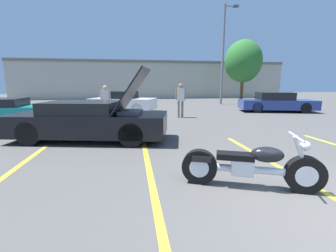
{
  "coord_description": "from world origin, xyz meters",
  "views": [
    {
      "loc": [
        -2.75,
        -2.09,
        1.75
      ],
      "look_at": [
        -1.97,
        2.85,
        0.8
      ],
      "focal_mm": 24.0,
      "sensor_mm": 36.0,
      "label": 1
    }
  ],
  "objects_px": {
    "spectator_near_motorcycle": "(106,99)",
    "spectator_by_show_car": "(181,97)",
    "tree_background": "(243,61)",
    "parked_car_right_row": "(276,103)",
    "light_pole": "(224,51)",
    "parked_car_mid_row": "(123,102)",
    "show_car_hood_open": "(90,121)",
    "parked_car_left_row": "(3,110)",
    "motorcycle": "(250,166)"
  },
  "relations": [
    {
      "from": "motorcycle",
      "to": "parked_car_right_row",
      "type": "distance_m",
      "value": 11.87
    },
    {
      "from": "show_car_hood_open",
      "to": "parked_car_mid_row",
      "type": "height_order",
      "value": "show_car_hood_open"
    },
    {
      "from": "tree_background",
      "to": "parked_car_right_row",
      "type": "relative_size",
      "value": 1.29
    },
    {
      "from": "spectator_near_motorcycle",
      "to": "spectator_by_show_car",
      "type": "distance_m",
      "value": 3.82
    },
    {
      "from": "light_pole",
      "to": "show_car_hood_open",
      "type": "height_order",
      "value": "light_pole"
    },
    {
      "from": "light_pole",
      "to": "parked_car_left_row",
      "type": "bearing_deg",
      "value": -152.43
    },
    {
      "from": "light_pole",
      "to": "parked_car_mid_row",
      "type": "distance_m",
      "value": 9.84
    },
    {
      "from": "parked_car_right_row",
      "to": "tree_background",
      "type": "bearing_deg",
      "value": 90.63
    },
    {
      "from": "motorcycle",
      "to": "spectator_by_show_car",
      "type": "height_order",
      "value": "spectator_by_show_car"
    },
    {
      "from": "parked_car_mid_row",
      "to": "spectator_by_show_car",
      "type": "xyz_separation_m",
      "value": [
        3.1,
        -3.25,
        0.44
      ]
    },
    {
      "from": "parked_car_left_row",
      "to": "light_pole",
      "type": "bearing_deg",
      "value": 24.74
    },
    {
      "from": "motorcycle",
      "to": "spectator_near_motorcycle",
      "type": "xyz_separation_m",
      "value": [
        -3.26,
        8.43,
        0.6
      ]
    },
    {
      "from": "spectator_by_show_car",
      "to": "light_pole",
      "type": "bearing_deg",
      "value": 53.8
    },
    {
      "from": "show_car_hood_open",
      "to": "spectator_near_motorcycle",
      "type": "xyz_separation_m",
      "value": [
        -0.01,
        4.56,
        0.37
      ]
    },
    {
      "from": "motorcycle",
      "to": "parked_car_left_row",
      "type": "bearing_deg",
      "value": 155.53
    },
    {
      "from": "parked_car_left_row",
      "to": "parked_car_mid_row",
      "type": "bearing_deg",
      "value": 28.91
    },
    {
      "from": "show_car_hood_open",
      "to": "spectator_near_motorcycle",
      "type": "relative_size",
      "value": 3.02
    },
    {
      "from": "parked_car_right_row",
      "to": "parked_car_left_row",
      "type": "xyz_separation_m",
      "value": [
        -14.87,
        -1.52,
        -0.05
      ]
    },
    {
      "from": "spectator_near_motorcycle",
      "to": "tree_background",
      "type": "bearing_deg",
      "value": 39.26
    },
    {
      "from": "tree_background",
      "to": "parked_car_right_row",
      "type": "height_order",
      "value": "tree_background"
    },
    {
      "from": "tree_background",
      "to": "motorcycle",
      "type": "distance_m",
      "value": 21.14
    },
    {
      "from": "light_pole",
      "to": "parked_car_mid_row",
      "type": "height_order",
      "value": "light_pole"
    },
    {
      "from": "parked_car_left_row",
      "to": "motorcycle",
      "type": "bearing_deg",
      "value": -48.59
    },
    {
      "from": "parked_car_left_row",
      "to": "spectator_by_show_car",
      "type": "distance_m",
      "value": 8.42
    },
    {
      "from": "motorcycle",
      "to": "light_pole",
      "type": "bearing_deg",
      "value": 90.65
    },
    {
      "from": "tree_background",
      "to": "show_car_hood_open",
      "type": "bearing_deg",
      "value": -130.23
    },
    {
      "from": "motorcycle",
      "to": "parked_car_left_row",
      "type": "relative_size",
      "value": 0.47
    },
    {
      "from": "show_car_hood_open",
      "to": "tree_background",
      "type": "bearing_deg",
      "value": 61.87
    },
    {
      "from": "show_car_hood_open",
      "to": "spectator_near_motorcycle",
      "type": "bearing_deg",
      "value": 102.27
    },
    {
      "from": "tree_background",
      "to": "parked_car_right_row",
      "type": "distance_m",
      "value": 9.95
    },
    {
      "from": "show_car_hood_open",
      "to": "motorcycle",
      "type": "bearing_deg",
      "value": -37.91
    },
    {
      "from": "parked_car_right_row",
      "to": "parked_car_left_row",
      "type": "bearing_deg",
      "value": -159.65
    },
    {
      "from": "parked_car_mid_row",
      "to": "parked_car_right_row",
      "type": "height_order",
      "value": "parked_car_mid_row"
    },
    {
      "from": "parked_car_right_row",
      "to": "parked_car_left_row",
      "type": "height_order",
      "value": "parked_car_right_row"
    },
    {
      "from": "parked_car_mid_row",
      "to": "parked_car_left_row",
      "type": "distance_m",
      "value": 6.24
    },
    {
      "from": "show_car_hood_open",
      "to": "spectator_by_show_car",
      "type": "relative_size",
      "value": 2.86
    },
    {
      "from": "parked_car_right_row",
      "to": "spectator_near_motorcycle",
      "type": "height_order",
      "value": "spectator_near_motorcycle"
    },
    {
      "from": "parked_car_mid_row",
      "to": "spectator_near_motorcycle",
      "type": "relative_size",
      "value": 2.68
    },
    {
      "from": "tree_background",
      "to": "motorcycle",
      "type": "bearing_deg",
      "value": -116.41
    },
    {
      "from": "light_pole",
      "to": "parked_car_right_row",
      "type": "height_order",
      "value": "light_pole"
    },
    {
      "from": "spectator_near_motorcycle",
      "to": "spectator_by_show_car",
      "type": "height_order",
      "value": "spectator_by_show_car"
    },
    {
      "from": "parked_car_mid_row",
      "to": "parked_car_left_row",
      "type": "relative_size",
      "value": 0.95
    },
    {
      "from": "spectator_by_show_car",
      "to": "motorcycle",
      "type": "bearing_deg",
      "value": -93.87
    },
    {
      "from": "parked_car_left_row",
      "to": "spectator_near_motorcycle",
      "type": "relative_size",
      "value": 2.83
    },
    {
      "from": "show_car_hood_open",
      "to": "spectator_near_motorcycle",
      "type": "distance_m",
      "value": 4.57
    },
    {
      "from": "tree_background",
      "to": "spectator_by_show_car",
      "type": "distance_m",
      "value": 14.01
    },
    {
      "from": "light_pole",
      "to": "show_car_hood_open",
      "type": "xyz_separation_m",
      "value": [
        -8.95,
        -11.27,
        -3.79
      ]
    },
    {
      "from": "light_pole",
      "to": "spectator_near_motorcycle",
      "type": "height_order",
      "value": "light_pole"
    },
    {
      "from": "parked_car_right_row",
      "to": "spectator_by_show_car",
      "type": "bearing_deg",
      "value": -152.59
    },
    {
      "from": "show_car_hood_open",
      "to": "parked_car_mid_row",
      "type": "distance_m",
      "value": 7.51
    }
  ]
}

